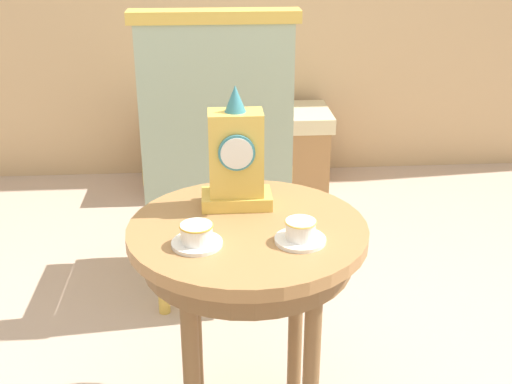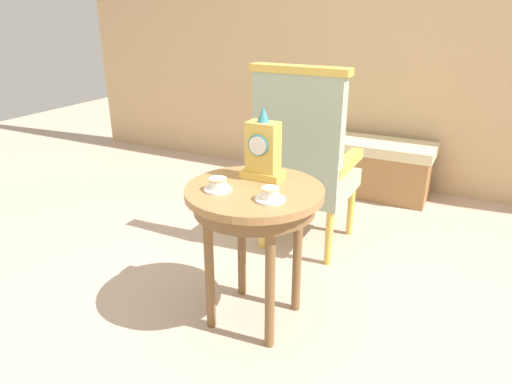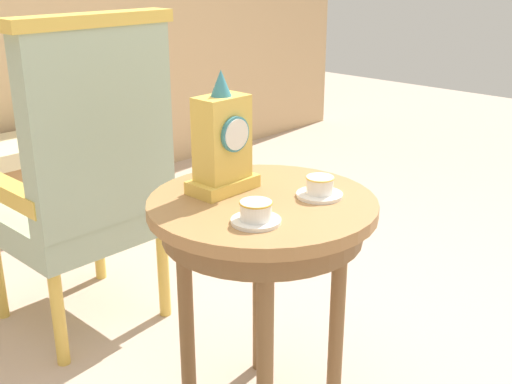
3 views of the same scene
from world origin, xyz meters
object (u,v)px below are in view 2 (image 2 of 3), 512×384
(mantel_clock, at_px, (263,150))
(armchair, at_px, (304,159))
(side_table, at_px, (254,206))
(teacup_left, at_px, (218,185))
(window_bench, at_px, (369,167))
(teacup_right, at_px, (270,195))

(mantel_clock, xyz_separation_m, armchair, (-0.04, 0.64, -0.23))
(mantel_clock, bearing_deg, side_table, -80.04)
(teacup_left, relative_size, mantel_clock, 0.37)
(mantel_clock, distance_m, window_bench, 1.86)
(side_table, relative_size, mantel_clock, 2.04)
(side_table, distance_m, window_bench, 1.93)
(teacup_left, bearing_deg, mantel_clock, 64.79)
(side_table, height_order, window_bench, side_table)
(armchair, bearing_deg, window_bench, 83.13)
(teacup_left, distance_m, armchair, 0.88)
(teacup_right, bearing_deg, mantel_clock, 122.90)
(side_table, xyz_separation_m, teacup_left, (-0.13, -0.10, 0.11))
(window_bench, bearing_deg, side_table, -92.09)
(armchair, xyz_separation_m, window_bench, (0.13, 1.12, -0.37))
(teacup_left, distance_m, window_bench, 2.05)
(teacup_right, distance_m, mantel_clock, 0.29)
(teacup_left, distance_m, teacup_right, 0.25)
(teacup_left, xyz_separation_m, armchair, (0.06, 0.87, -0.12))
(side_table, height_order, teacup_left, teacup_left)
(teacup_left, relative_size, window_bench, 0.13)
(armchair, distance_m, window_bench, 1.19)
(teacup_left, xyz_separation_m, teacup_right, (0.25, 0.00, -0.00))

